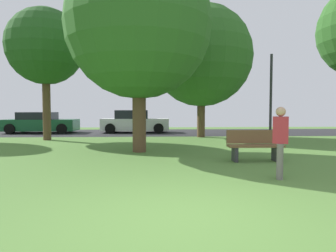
% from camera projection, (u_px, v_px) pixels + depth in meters
% --- Properties ---
extents(ground_plane, '(44.00, 44.00, 0.00)m').
position_uv_depth(ground_plane, '(187.00, 218.00, 4.21)').
color(ground_plane, '#547F38').
extents(road_strip, '(44.00, 6.40, 0.01)m').
position_uv_depth(road_strip, '(160.00, 132.00, 20.17)').
color(road_strip, '#28282B').
rests_on(road_strip, ground_plane).
extents(oak_tree_left, '(5.11, 5.11, 6.99)m').
position_uv_depth(oak_tree_left, '(139.00, 26.00, 10.66)').
color(oak_tree_left, brown).
rests_on(oak_tree_left, ground_plane).
extents(oak_tree_right, '(5.51, 5.51, 7.18)m').
position_uv_depth(oak_tree_right, '(201.00, 56.00, 16.56)').
color(oak_tree_right, brown).
rests_on(oak_tree_right, ground_plane).
extents(birch_tree_lone, '(3.72, 3.72, 6.46)m').
position_uv_depth(birch_tree_lone, '(45.00, 47.00, 14.91)').
color(birch_tree_lone, brown).
rests_on(birch_tree_lone, ground_plane).
extents(person_catcher, '(0.38, 0.32, 1.56)m').
position_uv_depth(person_catcher, '(280.00, 140.00, 6.59)').
color(person_catcher, slate).
rests_on(person_catcher, ground_plane).
extents(parked_car_green, '(4.51, 2.12, 1.34)m').
position_uv_depth(parked_car_green, '(41.00, 123.00, 19.79)').
color(parked_car_green, '#195633').
rests_on(parked_car_green, ground_plane).
extents(parked_car_white, '(4.35, 1.99, 1.47)m').
position_uv_depth(parked_car_white, '(135.00, 122.00, 20.11)').
color(parked_car_white, white).
rests_on(parked_car_white, ground_plane).
extents(park_bench, '(1.60, 0.45, 0.90)m').
position_uv_depth(park_bench, '(255.00, 145.00, 8.93)').
color(park_bench, brown).
rests_on(park_bench, ground_plane).
extents(street_lamp_post, '(0.14, 0.14, 4.50)m').
position_uv_depth(street_lamp_post, '(271.00, 96.00, 16.54)').
color(street_lamp_post, '#2D2D33').
rests_on(street_lamp_post, ground_plane).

